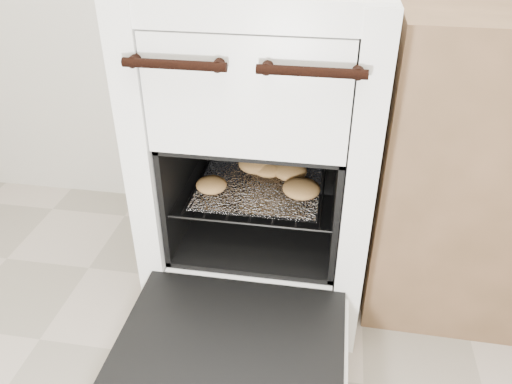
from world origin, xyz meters
TOP-DOWN VIEW (x-y plane):
  - stove at (-0.03, 1.14)m, footprint 0.66×0.73m
  - oven_door at (-0.03, 0.58)m, footprint 0.59×0.46m
  - oven_rack at (-0.03, 1.06)m, footprint 0.48×0.46m
  - foil_sheet at (-0.03, 1.04)m, footprint 0.37×0.33m
  - baked_rolls at (0.00, 1.08)m, footprint 0.40×0.29m

SIDE VIEW (x-z plane):
  - oven_door at x=-0.03m, z-range 0.20..0.24m
  - oven_rack at x=-0.03m, z-range 0.41..0.42m
  - foil_sheet at x=-0.03m, z-range 0.41..0.42m
  - baked_rolls at x=0.00m, z-range 0.42..0.47m
  - stove at x=-0.03m, z-range -0.01..0.99m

